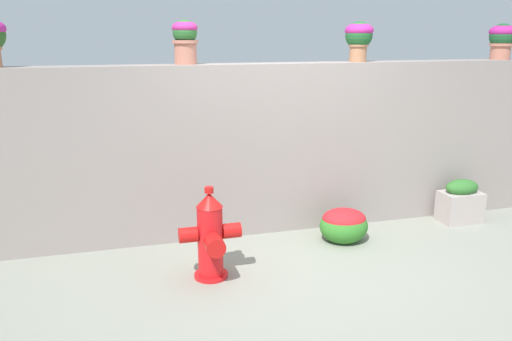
{
  "coord_description": "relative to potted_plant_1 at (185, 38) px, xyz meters",
  "views": [
    {
      "loc": [
        -1.62,
        -3.87,
        2.08
      ],
      "look_at": [
        -0.27,
        1.01,
        0.72
      ],
      "focal_mm": 35.88,
      "sensor_mm": 36.0,
      "label": 1
    }
  ],
  "objects": [
    {
      "name": "stone_wall",
      "position": [
        0.92,
        -0.03,
        -1.14
      ],
      "size": [
        6.1,
        0.32,
        1.79
      ],
      "primitive_type": "cube",
      "color": "gray",
      "rests_on": "ground"
    },
    {
      "name": "planter_box",
      "position": [
        3.01,
        -0.42,
        -1.8
      ],
      "size": [
        0.46,
        0.29,
        0.5
      ],
      "color": "#B3A39E",
      "rests_on": "ground"
    },
    {
      "name": "potted_plant_1",
      "position": [
        0.0,
        0.0,
        0.0
      ],
      "size": [
        0.26,
        0.26,
        0.42
      ],
      "color": "#BC715C",
      "rests_on": "stone_wall"
    },
    {
      "name": "flower_bush_left",
      "position": [
        1.49,
        -0.59,
        -1.85
      ],
      "size": [
        0.5,
        0.45,
        0.36
      ],
      "color": "#35802A",
      "rests_on": "ground"
    },
    {
      "name": "potted_plant_3",
      "position": [
        3.64,
        -0.03,
        -0.01
      ],
      "size": [
        0.3,
        0.3,
        0.4
      ],
      "color": "#BE725D",
      "rests_on": "stone_wall"
    },
    {
      "name": "potted_plant_2",
      "position": [
        1.84,
        -0.02,
        0.01
      ],
      "size": [
        0.3,
        0.3,
        0.42
      ],
      "color": "#AF7350",
      "rests_on": "stone_wall"
    },
    {
      "name": "ground_plane",
      "position": [
        0.92,
        -1.24,
        -2.04
      ],
      "size": [
        24.0,
        24.0,
        0.0
      ],
      "primitive_type": "plane",
      "color": "gray"
    },
    {
      "name": "fire_hydrant",
      "position": [
        0.02,
        -1.05,
        -1.66
      ],
      "size": [
        0.54,
        0.44,
        0.83
      ],
      "color": "red",
      "rests_on": "ground"
    }
  ]
}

